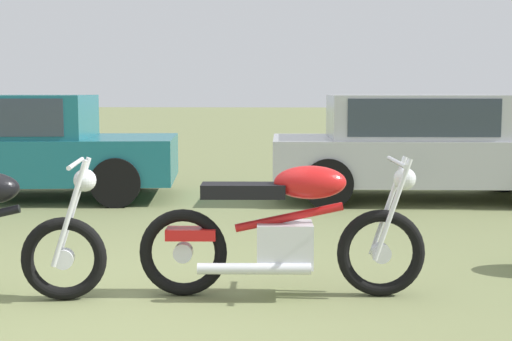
{
  "coord_description": "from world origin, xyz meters",
  "views": [
    {
      "loc": [
        1.18,
        -4.7,
        1.48
      ],
      "look_at": [
        0.78,
        2.25,
        0.7
      ],
      "focal_mm": 49.81,
      "sensor_mm": 36.0,
      "label": 1
    }
  ],
  "objects": [
    {
      "name": "ground_plane",
      "position": [
        0.0,
        0.0,
        0.0
      ],
      "size": [
        120.0,
        120.0,
        0.0
      ],
      "primitive_type": "plane",
      "color": "olive"
    },
    {
      "name": "motorcycle_red",
      "position": [
        1.11,
        0.34,
        0.48
      ],
      "size": [
        2.07,
        0.64,
        1.02
      ],
      "rotation": [
        0.0,
        0.0,
        0.05
      ],
      "color": "black",
      "rests_on": "ground"
    },
    {
      "name": "car_teal",
      "position": [
        -2.82,
        4.84,
        0.8
      ],
      "size": [
        4.67,
        2.27,
        1.43
      ],
      "rotation": [
        0.0,
        0.0,
        0.11
      ],
      "color": "#19606B",
      "rests_on": "ground"
    },
    {
      "name": "car_silver",
      "position": [
        2.84,
        5.09,
        0.8
      ],
      "size": [
        4.13,
        1.92,
        1.43
      ],
      "rotation": [
        0.0,
        0.0,
        0.02
      ],
      "color": "#B2B5BA",
      "rests_on": "ground"
    }
  ]
}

